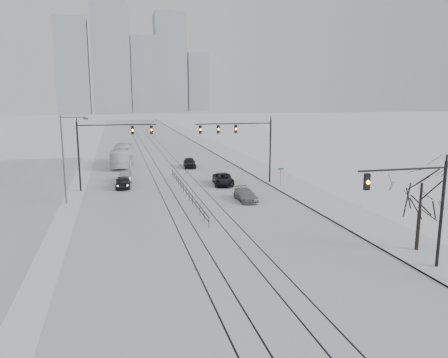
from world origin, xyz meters
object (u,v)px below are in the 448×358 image
at_px(traffic_mast_near, 421,201).
at_px(bare_tree, 421,190).
at_px(sedan_nb_front, 223,179).
at_px(sedan_sb_inner, 123,182).
at_px(sedan_nb_right, 246,195).
at_px(box_truck, 123,156).
at_px(sedan_sb_outer, 126,176).
at_px(sedan_nb_far, 190,163).

distance_m(traffic_mast_near, bare_tree, 3.85).
height_order(bare_tree, sedan_nb_front, bare_tree).
height_order(sedan_sb_inner, sedan_nb_right, sedan_sb_inner).
height_order(bare_tree, box_truck, bare_tree).
xyz_separation_m(sedan_sb_inner, sedan_sb_outer, (0.49, 4.23, -0.06)).
height_order(sedan_nb_front, sedan_nb_far, sedan_nb_far).
bearing_deg(sedan_nb_right, sedan_sb_outer, 129.33).
xyz_separation_m(traffic_mast_near, sedan_nb_far, (-7.13, 43.61, -3.80)).
bearing_deg(sedan_sb_outer, traffic_mast_near, 119.86).
distance_m(sedan_sb_outer, sedan_nb_far, 13.29).
bearing_deg(sedan_nb_right, traffic_mast_near, -77.27).
bearing_deg(sedan_nb_right, sedan_nb_front, 90.95).
bearing_deg(traffic_mast_near, sedan_sb_inner, 119.81).
bearing_deg(sedan_sb_outer, sedan_sb_inner, 87.25).
bearing_deg(traffic_mast_near, sedan_nb_right, 103.69).
bearing_deg(traffic_mast_near, bare_tree, 51.24).
bearing_deg(box_truck, sedan_nb_far, 164.17).
xyz_separation_m(sedan_nb_far, box_truck, (-10.00, 4.04, 0.83)).
bearing_deg(sedan_sb_inner, sedan_nb_far, -126.36).
distance_m(sedan_nb_right, sedan_nb_far, 23.13).
relative_size(sedan_sb_outer, box_truck, 0.37).
distance_m(traffic_mast_near, sedan_nb_front, 30.01).
relative_size(sedan_sb_inner, sedan_nb_far, 0.98).
distance_m(bare_tree, sedan_nb_right, 19.47).
relative_size(bare_tree, box_truck, 0.53).
xyz_separation_m(traffic_mast_near, bare_tree, (2.41, 3.00, -0.07)).
bearing_deg(traffic_mast_near, sedan_nb_front, 100.26).
height_order(sedan_nb_right, sedan_nb_far, sedan_nb_far).
height_order(sedan_sb_outer, sedan_nb_right, sedan_sb_outer).
bearing_deg(box_truck, traffic_mast_near, 115.94).
xyz_separation_m(bare_tree, sedan_nb_front, (-7.71, 26.28, -3.78)).
distance_m(sedan_nb_front, sedan_nb_right, 8.71).
xyz_separation_m(sedan_sb_outer, sedan_nb_far, (9.84, 8.93, 0.07)).
bearing_deg(sedan_sb_inner, sedan_sb_outer, -94.80).
relative_size(bare_tree, sedan_nb_far, 1.37).
height_order(bare_tree, sedan_nb_right, bare_tree).
relative_size(bare_tree, sedan_sb_inner, 1.39).
xyz_separation_m(bare_tree, sedan_sb_outer, (-19.37, 31.67, -3.80)).
distance_m(sedan_sb_inner, sedan_nb_front, 12.20).
bearing_deg(sedan_sb_inner, sedan_nb_front, 176.27).
relative_size(sedan_nb_far, box_truck, 0.39).
bearing_deg(bare_tree, sedan_sb_outer, 121.45).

